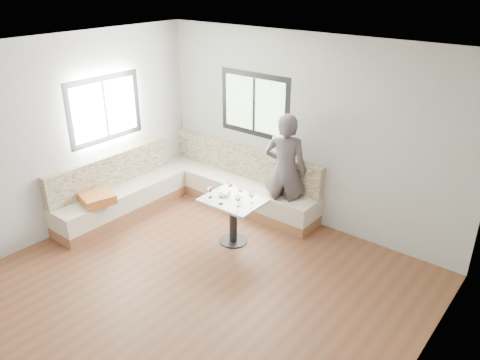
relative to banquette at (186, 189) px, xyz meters
The scene contains 11 objects.
room 2.41m from the banquette, 45.51° to the right, with size 5.01×5.01×2.81m.
banquette is the anchor object (origin of this frame).
table 1.30m from the banquette, 14.90° to the right, with size 0.83×0.65×0.67m.
person 1.69m from the banquette, 21.21° to the left, with size 0.63×0.41×1.73m, color #4D4649.
olive_ramekin 1.19m from the banquette, 16.06° to the right, with size 0.11×0.11×0.04m.
wine_glass_a 1.17m from the banquette, 26.55° to the right, with size 0.08×0.08×0.17m.
wine_glass_b 1.40m from the banquette, 24.17° to the right, with size 0.08×0.08×0.17m.
wine_glass_c 1.57m from the banquette, 17.66° to the right, with size 0.08×0.08×0.17m.
wine_glass_d 1.38m from the banquette, ahead, with size 0.08×0.08×0.17m.
wine_glass_e 1.60m from the banquette, ahead, with size 0.08×0.08×0.17m.
wine_glass_f 1.18m from the banquette, ahead, with size 0.08×0.08×0.17m.
Camera 1 is at (3.31, -3.12, 3.58)m, focal length 35.00 mm.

